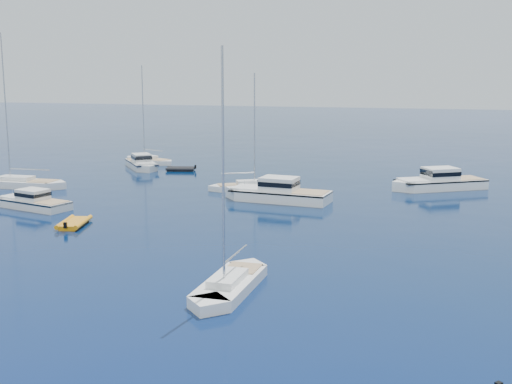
# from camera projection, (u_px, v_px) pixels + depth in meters

# --- Properties ---
(ground) EXTENTS (400.00, 400.00, 0.00)m
(ground) POSITION_uv_depth(u_px,v_px,m) (186.00, 334.00, 30.41)
(ground) COLOR #091B57
(ground) RESTS_ON ground
(motor_cruiser_centre) EXTENTS (11.35, 4.43, 2.91)m
(motor_cruiser_centre) POSITION_uv_depth(u_px,v_px,m) (277.00, 201.00, 61.94)
(motor_cruiser_centre) COLOR white
(motor_cruiser_centre) RESTS_ON ground
(motor_cruiser_far_l) EXTENTS (8.79, 4.60, 2.21)m
(motor_cruiser_far_l) POSITION_uv_depth(u_px,v_px,m) (32.00, 208.00, 58.66)
(motor_cruiser_far_l) COLOR silver
(motor_cruiser_far_l) RESTS_ON ground
(motor_cruiser_distant) EXTENTS (11.05, 8.62, 2.87)m
(motor_cruiser_distant) POSITION_uv_depth(u_px,v_px,m) (438.00, 189.00, 68.16)
(motor_cruiser_distant) COLOR white
(motor_cruiser_distant) RESTS_ON ground
(motor_cruiser_horizon) EXTENTS (7.70, 8.72, 2.35)m
(motor_cruiser_horizon) POSITION_uv_depth(u_px,v_px,m) (142.00, 168.00, 82.80)
(motor_cruiser_horizon) COLOR silver
(motor_cruiser_horizon) RESTS_ON ground
(sailboat_fore) EXTENTS (2.52, 9.40, 13.79)m
(sailboat_fore) POSITION_uv_depth(u_px,v_px,m) (230.00, 290.00, 36.54)
(sailboat_fore) COLOR white
(sailboat_fore) RESTS_ON ground
(sailboat_mid_l) EXTENTS (11.36, 3.41, 16.53)m
(sailboat_mid_l) POSITION_uv_depth(u_px,v_px,m) (20.00, 187.00, 69.37)
(sailboat_mid_l) COLOR silver
(sailboat_mid_l) RESTS_ON ground
(sailboat_centre) EXTENTS (8.34, 6.10, 12.33)m
(sailboat_centre) POSITION_uv_depth(u_px,v_px,m) (247.00, 189.00, 67.92)
(sailboat_centre) COLOR white
(sailboat_centre) RESTS_ON ground
(sailboat_far_l) EXTENTS (9.24, 5.81, 13.32)m
(sailboat_far_l) POSITION_uv_depth(u_px,v_px,m) (149.00, 163.00, 87.89)
(sailboat_far_l) COLOR silver
(sailboat_far_l) RESTS_ON ground
(tender_yellow) EXTENTS (3.14, 4.54, 0.95)m
(tender_yellow) POSITION_uv_depth(u_px,v_px,m) (74.00, 226.00, 51.92)
(tender_yellow) COLOR orange
(tender_yellow) RESTS_ON ground
(tender_grey_far) EXTENTS (4.02, 2.80, 0.95)m
(tender_grey_far) POSITION_uv_depth(u_px,v_px,m) (181.00, 171.00, 80.81)
(tender_grey_far) COLOR black
(tender_grey_far) RESTS_ON ground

